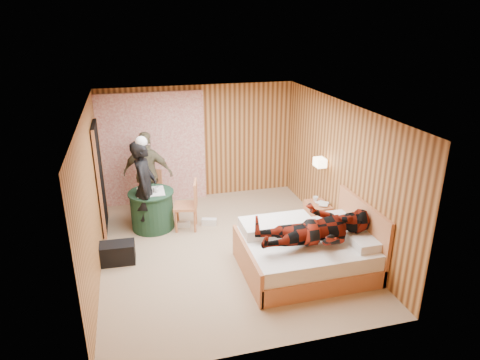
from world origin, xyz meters
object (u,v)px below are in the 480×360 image
object	(u,v)px
man_on_bed	(317,221)
nightstand	(317,216)
chair_far	(151,189)
woman_standing	(145,188)
man_at_table	(148,174)
wall_lamp	(320,162)
round_table	(152,210)
chair_near	(190,201)
duffel_bag	(116,253)
bed	(307,252)

from	to	relation	value
man_on_bed	nightstand	bearing A→B (deg)	63.78
chair_far	woman_standing	distance (m)	0.88
chair_far	man_on_bed	distance (m)	3.79
man_at_table	man_on_bed	world-z (taller)	man_on_bed
nightstand	wall_lamp	bearing A→B (deg)	71.98
man_at_table	wall_lamp	bearing A→B (deg)	175.11
man_at_table	round_table	bearing A→B (deg)	109.83
chair_near	round_table	bearing A→B (deg)	-93.93
chair_near	woman_standing	xyz separation A→B (m)	(-0.80, 0.08, 0.34)
chair_far	man_at_table	distance (m)	0.33
wall_lamp	man_at_table	size ratio (longest dim) A/B	0.15
chair_far	duffel_bag	bearing A→B (deg)	-88.04
woman_standing	bed	bearing A→B (deg)	-117.69
wall_lamp	nightstand	size ratio (longest dim) A/B	0.48
nightstand	chair_near	world-z (taller)	chair_near
duffel_bag	man_at_table	bearing A→B (deg)	72.54
nightstand	man_at_table	xyz separation A→B (m)	(-3.05, 1.56, 0.59)
woman_standing	man_at_table	bearing A→B (deg)	4.87
wall_lamp	man_on_bed	bearing A→B (deg)	-115.58
wall_lamp	man_at_table	world-z (taller)	man_at_table
wall_lamp	duffel_bag	distance (m)	3.96
nightstand	woman_standing	world-z (taller)	woman_standing
round_table	woman_standing	size ratio (longest dim) A/B	0.48
bed	man_on_bed	size ratio (longest dim) A/B	1.13
bed	woman_standing	xyz separation A→B (m)	(-2.39, 1.97, 0.58)
woman_standing	man_at_table	world-z (taller)	woman_standing
chair_far	duffel_bag	size ratio (longest dim) A/B	1.51
bed	man_at_table	size ratio (longest dim) A/B	1.16
chair_far	chair_near	bearing A→B (deg)	-28.91
nightstand	round_table	world-z (taller)	round_table
bed	duffel_bag	size ratio (longest dim) A/B	3.24
wall_lamp	chair_near	world-z (taller)	wall_lamp
duffel_bag	woman_standing	bearing A→B (deg)	62.59
wall_lamp	man_on_bed	xyz separation A→B (m)	(-0.77, -1.62, -0.33)
chair_far	bed	bearing A→B (deg)	-27.03
nightstand	chair_far	world-z (taller)	chair_far
woman_standing	man_at_table	size ratio (longest dim) A/B	1.04
chair_far	woman_standing	bearing A→B (deg)	-75.82
bed	woman_standing	distance (m)	3.15
wall_lamp	chair_near	size ratio (longest dim) A/B	0.27
man_at_table	chair_far	bearing A→B (deg)	146.24
wall_lamp	man_on_bed	size ratio (longest dim) A/B	0.15
bed	wall_lamp	bearing A→B (deg)	60.07
man_at_table	chair_near	bearing A→B (deg)	147.15
chair_far	man_on_bed	size ratio (longest dim) A/B	0.53
chair_near	man_on_bed	distance (m)	2.69
nightstand	woman_standing	size ratio (longest dim) A/B	0.30
chair_near	duffel_bag	world-z (taller)	chair_near
nightstand	man_on_bed	xyz separation A→B (m)	(-0.73, -1.48, 0.70)
man_at_table	duffel_bag	bearing A→B (deg)	89.44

